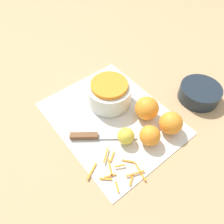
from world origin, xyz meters
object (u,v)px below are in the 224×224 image
Objects in this scene: orange_back at (147,108)px; lemon at (126,136)px; orange_left at (150,136)px; knife at (91,136)px; bowl_dark at (199,93)px; orange_right at (171,123)px; bowl_speckled at (109,93)px.

orange_back is 1.50× the size of lemon.
knife is at bearing -133.55° from orange_left.
orange_left is 0.11m from orange_back.
bowl_dark is 1.84× the size of orange_back.
knife is at bearing -104.21° from bowl_dark.
orange_right reaches higher than bowl_dark.
lemon is (-0.05, -0.06, -0.01)m from orange_left.
orange_right reaches higher than orange_left.
orange_right is 0.93× the size of orange_back.
bowl_speckled reaches higher than orange_right.
bowl_speckled reaches higher than knife.
bowl_speckled is 2.92× the size of lemon.
bowl_speckled is 1.94× the size of orange_back.
orange_back reaches higher than bowl_dark.
bowl_speckled is 0.86× the size of knife.
bowl_speckled is 0.22m from orange_left.
bowl_dark is 0.23m from orange_back.
orange_back is 0.13m from lemon.
lemon is at bearing -94.44° from bowl_dark.
bowl_dark is (0.20, 0.28, -0.02)m from bowl_speckled.
knife is 2.26× the size of orange_back.
bowl_speckled is at bearing 69.10° from knife.
knife is at bearing -58.81° from bowl_speckled.
bowl_dark is 0.29m from orange_left.
orange_left is 0.88× the size of orange_right.
bowl_speckled is 0.24m from orange_right.
bowl_speckled reaches higher than bowl_dark.
bowl_speckled is 2.10× the size of orange_right.
bowl_speckled is 0.18m from knife.
orange_right is 0.10m from orange_back.
orange_left reaches higher than lemon.
lemon is at bearing -130.51° from orange_left.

